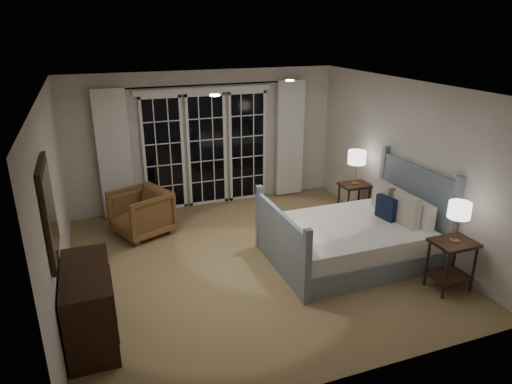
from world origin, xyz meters
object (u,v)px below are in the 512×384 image
object	(u,v)px
lamp_left	(459,211)
dresser	(90,305)
nightstand_left	(452,258)
armchair	(141,213)
bed	(353,238)
nightstand_right	(354,196)
lamp_right	(357,158)

from	to	relation	value
lamp_left	dresser	bearing A→B (deg)	172.55
nightstand_left	armchair	bearing A→B (deg)	138.86
bed	nightstand_left	size ratio (longest dim) A/B	3.27
bed	nightstand_right	size ratio (longest dim) A/B	3.49
armchair	dresser	world-z (taller)	dresser
nightstand_left	dresser	xyz separation A→B (m)	(-4.37, 0.57, -0.03)
nightstand_left	dresser	world-z (taller)	dresser
bed	nightstand_left	distance (m)	1.37
lamp_left	lamp_right	world-z (taller)	lamp_right
lamp_left	bed	bearing A→B (deg)	122.12
lamp_left	dresser	size ratio (longest dim) A/B	0.44
nightstand_left	lamp_left	distance (m)	0.65
nightstand_left	nightstand_right	bearing A→B (deg)	88.24
bed	lamp_left	size ratio (longest dim) A/B	4.25
lamp_right	armchair	distance (m)	3.72
bed	lamp_right	size ratio (longest dim) A/B	3.79
lamp_right	armchair	xyz separation A→B (m)	(-3.59, 0.63, -0.74)
lamp_left	lamp_right	distance (m)	2.44
nightstand_left	dresser	bearing A→B (deg)	172.55
nightstand_left	lamp_right	xyz separation A→B (m)	(0.07, 2.44, 0.66)
nightstand_right	lamp_left	size ratio (longest dim) A/B	1.22
bed	lamp_right	bearing A→B (deg)	57.86
armchair	bed	bearing A→B (deg)	32.23
nightstand_right	bed	bearing A→B (deg)	-122.14
lamp_right	lamp_left	bearing A→B (deg)	-91.76
nightstand_left	lamp_left	world-z (taller)	lamp_left
lamp_right	dresser	xyz separation A→B (m)	(-4.45, -1.86, -0.69)
dresser	bed	bearing A→B (deg)	9.15
armchair	dresser	size ratio (longest dim) A/B	0.70
armchair	dresser	distance (m)	2.64
nightstand_left	armchair	world-z (taller)	armchair
bed	armchair	bearing A→B (deg)	145.56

